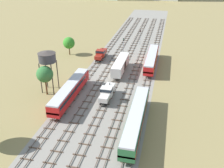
{
  "coord_description": "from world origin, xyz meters",
  "views": [
    {
      "loc": [
        13.54,
        -25.91,
        31.62
      ],
      "look_at": [
        0.0,
        33.32,
        1.5
      ],
      "focal_mm": 42.04,
      "sensor_mm": 36.0,
      "label": 1
    }
  ],
  "objects_px": {
    "passenger_coach_centre_right_nearest": "(136,118)",
    "shunter_loco_far_left_farther": "(101,54)",
    "shunter_loco_centre_left_mid": "(107,92)",
    "water_tower": "(47,57)",
    "signal_post_nearest": "(140,35)",
    "signal_post_near": "(124,44)",
    "diesel_railcar_centre_right_far": "(151,59)",
    "diesel_railcar_far_left_near": "(70,90)",
    "freight_boxcar_centre_left_midfar": "(121,65)"
  },
  "relations": [
    {
      "from": "passenger_coach_centre_right_nearest",
      "to": "shunter_loco_far_left_farther",
      "type": "bearing_deg",
      "value": 115.05
    },
    {
      "from": "passenger_coach_centre_right_nearest",
      "to": "shunter_loco_centre_left_mid",
      "type": "height_order",
      "value": "passenger_coach_centre_right_nearest"
    },
    {
      "from": "shunter_loco_centre_left_mid",
      "to": "water_tower",
      "type": "xyz_separation_m",
      "value": [
        -15.25,
        1.14,
        7.14
      ]
    },
    {
      "from": "passenger_coach_centre_right_nearest",
      "to": "water_tower",
      "type": "relative_size",
      "value": 2.06
    },
    {
      "from": "signal_post_nearest",
      "to": "shunter_loco_far_left_farther",
      "type": "bearing_deg",
      "value": -118.97
    },
    {
      "from": "shunter_loco_far_left_farther",
      "to": "passenger_coach_centre_right_nearest",
      "type": "bearing_deg",
      "value": -64.95
    },
    {
      "from": "shunter_loco_far_left_farther",
      "to": "water_tower",
      "type": "xyz_separation_m",
      "value": [
        -6.75,
        -24.72,
        7.14
      ]
    },
    {
      "from": "signal_post_near",
      "to": "diesel_railcar_centre_right_far",
      "type": "bearing_deg",
      "value": -42.22
    },
    {
      "from": "diesel_railcar_far_left_near",
      "to": "water_tower",
      "type": "bearing_deg",
      "value": 153.41
    },
    {
      "from": "diesel_railcar_far_left_near",
      "to": "shunter_loco_centre_left_mid",
      "type": "relative_size",
      "value": 2.42
    },
    {
      "from": "passenger_coach_centre_right_nearest",
      "to": "shunter_loco_far_left_farther",
      "type": "distance_m",
      "value": 40.17
    },
    {
      "from": "diesel_railcar_far_left_near",
      "to": "signal_post_near",
      "type": "relative_size",
      "value": 3.55
    },
    {
      "from": "diesel_railcar_far_left_near",
      "to": "signal_post_nearest",
      "type": "height_order",
      "value": "signal_post_nearest"
    },
    {
      "from": "passenger_coach_centre_right_nearest",
      "to": "signal_post_near",
      "type": "relative_size",
      "value": 3.82
    },
    {
      "from": "shunter_loco_centre_left_mid",
      "to": "freight_boxcar_centre_left_midfar",
      "type": "bearing_deg",
      "value": 89.98
    },
    {
      "from": "diesel_railcar_centre_right_far",
      "to": "water_tower",
      "type": "xyz_separation_m",
      "value": [
        -23.76,
        -21.96,
        6.56
      ]
    },
    {
      "from": "passenger_coach_centre_right_nearest",
      "to": "diesel_railcar_centre_right_far",
      "type": "relative_size",
      "value": 1.07
    },
    {
      "from": "diesel_railcar_far_left_near",
      "to": "signal_post_nearest",
      "type": "distance_m",
      "value": 48.49
    },
    {
      "from": "diesel_railcar_centre_right_far",
      "to": "shunter_loco_far_left_farther",
      "type": "height_order",
      "value": "diesel_railcar_centre_right_far"
    },
    {
      "from": "shunter_loco_centre_left_mid",
      "to": "diesel_railcar_centre_right_far",
      "type": "height_order",
      "value": "diesel_railcar_centre_right_far"
    },
    {
      "from": "water_tower",
      "to": "diesel_railcar_centre_right_far",
      "type": "bearing_deg",
      "value": 42.74
    },
    {
      "from": "passenger_coach_centre_right_nearest",
      "to": "signal_post_near",
      "type": "xyz_separation_m",
      "value": [
        -10.63,
        43.28,
        1.02
      ]
    },
    {
      "from": "signal_post_near",
      "to": "shunter_loco_far_left_farther",
      "type": "bearing_deg",
      "value": -132.82
    },
    {
      "from": "passenger_coach_centre_right_nearest",
      "to": "shunter_loco_centre_left_mid",
      "type": "distance_m",
      "value": 13.55
    },
    {
      "from": "shunter_loco_centre_left_mid",
      "to": "signal_post_nearest",
      "type": "bearing_deg",
      "value": 87.3
    },
    {
      "from": "passenger_coach_centre_right_nearest",
      "to": "signal_post_nearest",
      "type": "relative_size",
      "value": 3.8
    },
    {
      "from": "passenger_coach_centre_right_nearest",
      "to": "diesel_railcar_far_left_near",
      "type": "bearing_deg",
      "value": 154.0
    },
    {
      "from": "passenger_coach_centre_right_nearest",
      "to": "shunter_loco_centre_left_mid",
      "type": "relative_size",
      "value": 2.6
    },
    {
      "from": "freight_boxcar_centre_left_midfar",
      "to": "diesel_railcar_centre_right_far",
      "type": "relative_size",
      "value": 0.68
    },
    {
      "from": "diesel_railcar_far_left_near",
      "to": "shunter_loco_far_left_farther",
      "type": "xyz_separation_m",
      "value": [
        0.0,
        28.1,
        -0.59
      ]
    },
    {
      "from": "shunter_loco_centre_left_mid",
      "to": "signal_post_near",
      "type": "xyz_separation_m",
      "value": [
        -2.13,
        32.74,
        1.63
      ]
    },
    {
      "from": "passenger_coach_centre_right_nearest",
      "to": "signal_post_near",
      "type": "distance_m",
      "value": 44.57
    },
    {
      "from": "shunter_loco_centre_left_mid",
      "to": "diesel_railcar_far_left_near",
      "type": "bearing_deg",
      "value": -165.22
    },
    {
      "from": "passenger_coach_centre_right_nearest",
      "to": "signal_post_near",
      "type": "height_order",
      "value": "signal_post_near"
    },
    {
      "from": "freight_boxcar_centre_left_midfar",
      "to": "diesel_railcar_centre_right_far",
      "type": "height_order",
      "value": "diesel_railcar_centre_right_far"
    },
    {
      "from": "shunter_loco_centre_left_mid",
      "to": "water_tower",
      "type": "height_order",
      "value": "water_tower"
    },
    {
      "from": "shunter_loco_centre_left_mid",
      "to": "freight_boxcar_centre_left_midfar",
      "type": "xyz_separation_m",
      "value": [
        0.01,
        16.7,
        0.44
      ]
    },
    {
      "from": "diesel_railcar_far_left_near",
      "to": "signal_post_nearest",
      "type": "relative_size",
      "value": 3.55
    },
    {
      "from": "passenger_coach_centre_right_nearest",
      "to": "diesel_railcar_centre_right_far",
      "type": "distance_m",
      "value": 33.63
    },
    {
      "from": "water_tower",
      "to": "signal_post_nearest",
      "type": "relative_size",
      "value": 1.85
    },
    {
      "from": "passenger_coach_centre_right_nearest",
      "to": "signal_post_nearest",
      "type": "bearing_deg",
      "value": 96.54
    },
    {
      "from": "freight_boxcar_centre_left_midfar",
      "to": "shunter_loco_far_left_farther",
      "type": "relative_size",
      "value": 1.65
    },
    {
      "from": "diesel_railcar_far_left_near",
      "to": "shunter_loco_centre_left_mid",
      "type": "distance_m",
      "value": 8.81
    },
    {
      "from": "shunter_loco_centre_left_mid",
      "to": "signal_post_nearest",
      "type": "distance_m",
      "value": 45.13
    },
    {
      "from": "diesel_railcar_centre_right_far",
      "to": "signal_post_near",
      "type": "distance_m",
      "value": 14.39
    },
    {
      "from": "signal_post_near",
      "to": "passenger_coach_centre_right_nearest",
      "type": "bearing_deg",
      "value": -76.2
    },
    {
      "from": "freight_boxcar_centre_left_midfar",
      "to": "signal_post_near",
      "type": "height_order",
      "value": "signal_post_near"
    },
    {
      "from": "shunter_loco_far_left_farther",
      "to": "water_tower",
      "type": "height_order",
      "value": "water_tower"
    },
    {
      "from": "diesel_railcar_far_left_near",
      "to": "freight_boxcar_centre_left_midfar",
      "type": "height_order",
      "value": "diesel_railcar_far_left_near"
    },
    {
      "from": "water_tower",
      "to": "signal_post_near",
      "type": "xyz_separation_m",
      "value": [
        13.13,
        31.6,
        -5.52
      ]
    }
  ]
}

